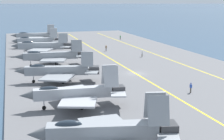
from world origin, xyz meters
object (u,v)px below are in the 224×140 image
(parked_jet_second, at_px, (106,132))
(parked_jet_third, at_px, (76,93))
(crew_white_vest, at_px, (142,53))
(parked_jet_eighth, at_px, (35,35))
(crew_green_vest, at_px, (120,37))
(crew_brown_vest, at_px, (106,48))
(parked_jet_fifth, at_px, (52,56))
(crew_blue_vest, at_px, (191,87))
(parked_jet_seventh, at_px, (37,41))
(parked_jet_sixth, at_px, (42,46))
(crew_yellow_vest, at_px, (75,42))
(parked_jet_fourth, at_px, (59,71))

(parked_jet_second, height_order, parked_jet_third, parked_jet_second)
(crew_white_vest, bearing_deg, parked_jet_eighth, 31.78)
(crew_green_vest, distance_m, crew_brown_vest, 30.38)
(parked_jet_third, xyz_separation_m, parked_jet_fifth, (33.31, -0.66, 0.18))
(parked_jet_eighth, xyz_separation_m, crew_brown_vest, (-28.53, -19.09, -1.52))
(crew_brown_vest, height_order, crew_blue_vest, crew_brown_vest)
(parked_jet_seventh, xyz_separation_m, crew_white_vest, (-26.37, -26.43, -1.39))
(parked_jet_second, bearing_deg, parked_jet_seventh, 0.19)
(parked_jet_sixth, height_order, crew_green_vest, parked_jet_sixth)
(parked_jet_eighth, relative_size, crew_brown_vest, 9.24)
(parked_jet_third, relative_size, crew_white_vest, 9.04)
(parked_jet_seventh, bearing_deg, parked_jet_eighth, -2.41)
(parked_jet_third, relative_size, crew_yellow_vest, 8.87)
(parked_jet_sixth, xyz_separation_m, crew_brown_vest, (2.99, -19.56, -1.73))
(crew_white_vest, bearing_deg, crew_brown_vest, 27.09)
(parked_jet_seventh, distance_m, crew_brown_vest, 23.81)
(parked_jet_fifth, xyz_separation_m, crew_brown_vest, (19.03, -18.72, -1.50))
(parked_jet_fifth, height_order, crew_brown_vest, parked_jet_fifth)
(parked_jet_fourth, height_order, crew_blue_vest, parked_jet_fourth)
(parked_jet_fifth, xyz_separation_m, parked_jet_eighth, (47.56, 0.37, 0.02))
(parked_jet_second, xyz_separation_m, crew_brown_vest, (68.89, -19.46, -1.55))
(crew_green_vest, xyz_separation_m, crew_white_vest, (-40.33, 6.78, 0.02))
(crew_brown_vest, bearing_deg, parked_jet_fifth, 135.48)
(crew_green_vest, relative_size, crew_yellow_vest, 0.96)
(crew_green_vest, height_order, crew_yellow_vest, crew_yellow_vest)
(crew_yellow_vest, bearing_deg, crew_blue_vest, -173.78)
(parked_jet_fourth, relative_size, parked_jet_seventh, 1.02)
(parked_jet_sixth, relative_size, parked_jet_seventh, 1.08)
(crew_yellow_vest, bearing_deg, crew_brown_vest, -160.93)
(parked_jet_sixth, bearing_deg, crew_brown_vest, -81.30)
(parked_jet_sixth, relative_size, parked_jet_eighth, 1.01)
(crew_white_vest, bearing_deg, parked_jet_seventh, 45.07)
(parked_jet_fourth, distance_m, parked_jet_seventh, 49.17)
(parked_jet_second, distance_m, parked_jet_sixth, 65.90)
(crew_blue_vest, bearing_deg, parked_jet_third, 97.05)
(parked_jet_second, relative_size, parked_jet_seventh, 0.96)
(parked_jet_seventh, relative_size, crew_white_vest, 9.33)
(crew_brown_vest, relative_size, crew_yellow_vest, 1.06)
(parked_jet_sixth, xyz_separation_m, parked_jet_eighth, (31.52, -0.47, -0.21))
(parked_jet_sixth, relative_size, crew_yellow_vest, 9.85)
(parked_jet_seventh, bearing_deg, parked_jet_third, -179.69)
(crew_white_vest, bearing_deg, parked_jet_sixth, 68.95)
(parked_jet_third, relative_size, crew_green_vest, 9.26)
(parked_jet_sixth, height_order, parked_jet_seventh, parked_jet_seventh)
(parked_jet_fourth, height_order, crew_yellow_vest, parked_jet_fourth)
(parked_jet_eighth, distance_m, crew_white_vest, 49.00)
(parked_jet_third, distance_m, parked_jet_seventh, 65.61)
(parked_jet_fourth, xyz_separation_m, parked_jet_fifth, (16.87, -0.88, 0.19))
(parked_jet_fourth, height_order, parked_jet_seventh, parked_jet_seventh)
(parked_jet_third, height_order, parked_jet_seventh, parked_jet_seventh)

